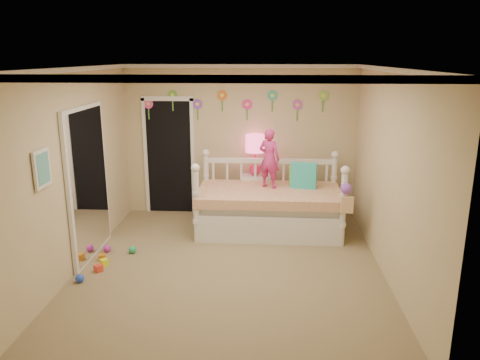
# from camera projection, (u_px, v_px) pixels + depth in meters

# --- Properties ---
(floor) EXTENTS (4.00, 4.50, 0.01)m
(floor) POSITION_uv_depth(u_px,v_px,m) (230.00, 267.00, 6.17)
(floor) COLOR #7F684C
(floor) RESTS_ON ground
(ceiling) EXTENTS (4.00, 4.50, 0.01)m
(ceiling) POSITION_uv_depth(u_px,v_px,m) (229.00, 67.00, 5.49)
(ceiling) COLOR white
(ceiling) RESTS_ON floor
(back_wall) EXTENTS (4.00, 0.01, 2.60)m
(back_wall) POSITION_uv_depth(u_px,v_px,m) (240.00, 141.00, 8.00)
(back_wall) COLOR tan
(back_wall) RESTS_ON floor
(left_wall) EXTENTS (0.01, 4.50, 2.60)m
(left_wall) POSITION_uv_depth(u_px,v_px,m) (75.00, 171.00, 5.95)
(left_wall) COLOR tan
(left_wall) RESTS_ON floor
(right_wall) EXTENTS (0.01, 4.50, 2.60)m
(right_wall) POSITION_uv_depth(u_px,v_px,m) (390.00, 175.00, 5.72)
(right_wall) COLOR tan
(right_wall) RESTS_ON floor
(crown_molding) EXTENTS (4.00, 4.50, 0.06)m
(crown_molding) POSITION_uv_depth(u_px,v_px,m) (229.00, 70.00, 5.50)
(crown_molding) COLOR white
(crown_molding) RESTS_ON ceiling
(daybed) EXTENTS (2.30, 1.25, 1.24)m
(daybed) POSITION_uv_depth(u_px,v_px,m) (269.00, 194.00, 7.31)
(daybed) COLOR white
(daybed) RESTS_ON floor
(pillow_turquoise) EXTENTS (0.42, 0.22, 0.40)m
(pillow_turquoise) POSITION_uv_depth(u_px,v_px,m) (304.00, 176.00, 7.33)
(pillow_turquoise) COLOR teal
(pillow_turquoise) RESTS_ON daybed
(pillow_lime) EXTENTS (0.36, 0.21, 0.32)m
(pillow_lime) POSITION_uv_depth(u_px,v_px,m) (300.00, 176.00, 7.51)
(pillow_lime) COLOR #9CDD43
(pillow_lime) RESTS_ON daybed
(child) EXTENTS (0.41, 0.35, 0.95)m
(child) POSITION_uv_depth(u_px,v_px,m) (269.00, 158.00, 7.29)
(child) COLOR #CE2E7E
(child) RESTS_ON daybed
(nightstand) EXTENTS (0.46, 0.36, 0.74)m
(nightstand) POSITION_uv_depth(u_px,v_px,m) (254.00, 196.00, 8.05)
(nightstand) COLOR white
(nightstand) RESTS_ON floor
(table_lamp) EXTENTS (0.32, 0.32, 0.71)m
(table_lamp) POSITION_uv_depth(u_px,v_px,m) (255.00, 148.00, 7.84)
(table_lamp) COLOR #E71E57
(table_lamp) RESTS_ON nightstand
(closet_doorway) EXTENTS (0.90, 0.04, 2.07)m
(closet_doorway) POSITION_uv_depth(u_px,v_px,m) (169.00, 156.00, 8.13)
(closet_doorway) COLOR black
(closet_doorway) RESTS_ON back_wall
(flower_decals) EXTENTS (3.40, 0.02, 0.50)m
(flower_decals) POSITION_uv_depth(u_px,v_px,m) (235.00, 104.00, 7.83)
(flower_decals) COLOR #B2668C
(flower_decals) RESTS_ON back_wall
(mirror_closet) EXTENTS (0.07, 1.30, 2.10)m
(mirror_closet) POSITION_uv_depth(u_px,v_px,m) (88.00, 183.00, 6.30)
(mirror_closet) COLOR white
(mirror_closet) RESTS_ON left_wall
(wall_picture) EXTENTS (0.05, 0.34, 0.42)m
(wall_picture) POSITION_uv_depth(u_px,v_px,m) (42.00, 168.00, 5.01)
(wall_picture) COLOR white
(wall_picture) RESTS_ON left_wall
(hanging_bag) EXTENTS (0.20, 0.16, 0.36)m
(hanging_bag) POSITION_uv_depth(u_px,v_px,m) (346.00, 199.00, 6.59)
(hanging_bag) COLOR beige
(hanging_bag) RESTS_ON daybed
(toy_scatter) EXTENTS (0.92, 1.37, 0.11)m
(toy_scatter) POSITION_uv_depth(u_px,v_px,m) (95.00, 268.00, 6.04)
(toy_scatter) COLOR #996666
(toy_scatter) RESTS_ON floor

